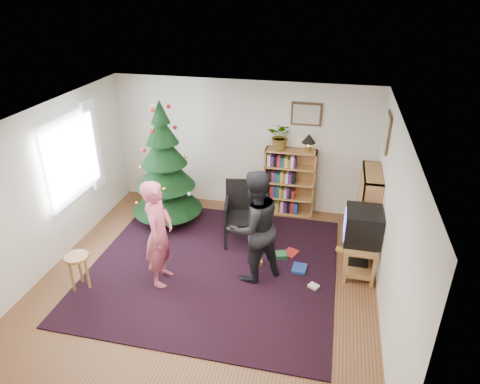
% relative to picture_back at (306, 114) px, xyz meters
% --- Properties ---
extents(floor, '(5.00, 5.00, 0.00)m').
position_rel_picture_back_xyz_m(floor, '(-1.15, -2.48, -1.95)').
color(floor, brown).
rests_on(floor, ground).
extents(ceiling, '(5.00, 5.00, 0.00)m').
position_rel_picture_back_xyz_m(ceiling, '(-1.15, -2.48, 0.55)').
color(ceiling, white).
rests_on(ceiling, wall_back).
extents(wall_back, '(5.00, 0.02, 2.50)m').
position_rel_picture_back_xyz_m(wall_back, '(-1.15, 0.02, -0.70)').
color(wall_back, silver).
rests_on(wall_back, floor).
extents(wall_front, '(5.00, 0.02, 2.50)m').
position_rel_picture_back_xyz_m(wall_front, '(-1.15, -4.97, -0.70)').
color(wall_front, silver).
rests_on(wall_front, floor).
extents(wall_left, '(0.02, 5.00, 2.50)m').
position_rel_picture_back_xyz_m(wall_left, '(-3.65, -2.48, -0.70)').
color(wall_left, silver).
rests_on(wall_left, floor).
extents(wall_right, '(0.02, 5.00, 2.50)m').
position_rel_picture_back_xyz_m(wall_right, '(1.35, -2.48, -0.70)').
color(wall_right, silver).
rests_on(wall_right, floor).
extents(rug, '(3.80, 3.60, 0.02)m').
position_rel_picture_back_xyz_m(rug, '(-1.15, -2.17, -1.94)').
color(rug, black).
rests_on(rug, floor).
extents(window_pane, '(0.04, 1.20, 1.40)m').
position_rel_picture_back_xyz_m(window_pane, '(-3.62, -1.88, -0.45)').
color(window_pane, silver).
rests_on(window_pane, wall_left).
extents(curtain, '(0.06, 0.35, 1.60)m').
position_rel_picture_back_xyz_m(curtain, '(-3.58, -1.18, -0.45)').
color(curtain, white).
rests_on(curtain, wall_left).
extents(picture_back, '(0.55, 0.03, 0.42)m').
position_rel_picture_back_xyz_m(picture_back, '(0.00, 0.00, 0.00)').
color(picture_back, '#4C3319').
rests_on(picture_back, wall_back).
extents(picture_right, '(0.03, 0.50, 0.60)m').
position_rel_picture_back_xyz_m(picture_right, '(1.33, -0.73, 0.00)').
color(picture_right, '#4C3319').
rests_on(picture_right, wall_right).
extents(christmas_tree, '(1.28, 1.28, 2.32)m').
position_rel_picture_back_xyz_m(christmas_tree, '(-2.38, -0.94, -0.98)').
color(christmas_tree, '#3F2816').
rests_on(christmas_tree, rug).
extents(bookshelf_back, '(0.95, 0.30, 1.30)m').
position_rel_picture_back_xyz_m(bookshelf_back, '(-0.22, -0.14, -1.29)').
color(bookshelf_back, '#A4643A').
rests_on(bookshelf_back, floor).
extents(bookshelf_right, '(0.30, 0.95, 1.30)m').
position_rel_picture_back_xyz_m(bookshelf_right, '(1.19, -0.82, -1.29)').
color(bookshelf_right, '#A4643A').
rests_on(bookshelf_right, floor).
extents(tv_stand, '(0.46, 0.83, 0.55)m').
position_rel_picture_back_xyz_m(tv_stand, '(1.07, -1.73, -1.63)').
color(tv_stand, '#A4643A').
rests_on(tv_stand, floor).
extents(crt_tv, '(0.54, 0.58, 0.51)m').
position_rel_picture_back_xyz_m(crt_tv, '(1.07, -1.73, -1.15)').
color(crt_tv, black).
rests_on(crt_tv, tv_stand).
extents(armchair, '(0.68, 0.69, 1.08)m').
position_rel_picture_back_xyz_m(armchair, '(-0.86, -1.25, -1.36)').
color(armchair, black).
rests_on(armchair, rug).
extents(stool, '(0.34, 0.34, 0.57)m').
position_rel_picture_back_xyz_m(stool, '(-2.91, -3.09, -1.51)').
color(stool, '#A4643A').
rests_on(stool, floor).
extents(person_standing, '(0.45, 0.64, 1.66)m').
position_rel_picture_back_xyz_m(person_standing, '(-1.80, -2.66, -1.12)').
color(person_standing, '#BD4B60').
rests_on(person_standing, rug).
extents(person_by_chair, '(1.08, 1.07, 1.76)m').
position_rel_picture_back_xyz_m(person_by_chair, '(-0.49, -2.25, -1.07)').
color(person_by_chair, black).
rests_on(person_by_chair, rug).
extents(potted_plant, '(0.52, 0.47, 0.51)m').
position_rel_picture_back_xyz_m(potted_plant, '(-0.42, -0.14, -0.40)').
color(potted_plant, gray).
rests_on(potted_plant, bookshelf_back).
extents(table_lamp, '(0.25, 0.25, 0.33)m').
position_rel_picture_back_xyz_m(table_lamp, '(0.08, -0.13, -0.43)').
color(table_lamp, '#A57F33').
rests_on(table_lamp, bookshelf_back).
extents(floor_clutter, '(1.50, 1.29, 0.08)m').
position_rel_picture_back_xyz_m(floor_clutter, '(0.13, -1.79, -1.91)').
color(floor_clutter, '#A51E19').
rests_on(floor_clutter, rug).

